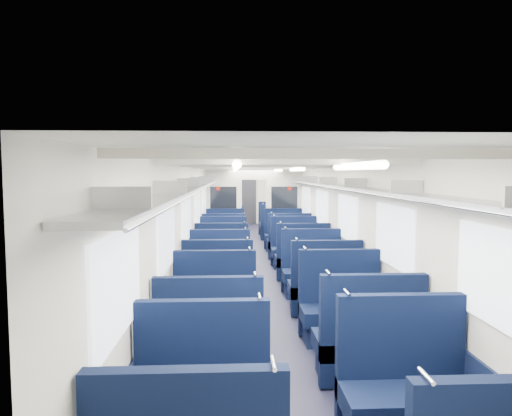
% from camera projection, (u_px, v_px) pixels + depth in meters
% --- Properties ---
extents(floor, '(2.80, 18.00, 0.01)m').
position_uv_depth(floor, '(258.00, 266.00, 10.84)').
color(floor, black).
rests_on(floor, ground).
extents(ceiling, '(2.80, 18.00, 0.01)m').
position_uv_depth(ceiling, '(258.00, 166.00, 10.66)').
color(ceiling, white).
rests_on(ceiling, wall_left).
extents(wall_left, '(0.02, 18.00, 2.35)m').
position_uv_depth(wall_left, '(199.00, 217.00, 10.68)').
color(wall_left, beige).
rests_on(wall_left, floor).
extents(dado_left, '(0.03, 17.90, 0.70)m').
position_uv_depth(dado_left, '(200.00, 252.00, 10.74)').
color(dado_left, black).
rests_on(dado_left, floor).
extents(wall_right, '(0.02, 18.00, 2.35)m').
position_uv_depth(wall_right, '(318.00, 216.00, 10.81)').
color(wall_right, beige).
rests_on(wall_right, floor).
extents(dado_right, '(0.03, 17.90, 0.70)m').
position_uv_depth(dado_right, '(317.00, 251.00, 10.88)').
color(dado_right, black).
rests_on(dado_right, floor).
extents(wall_far, '(2.80, 0.02, 2.35)m').
position_uv_depth(wall_far, '(247.00, 196.00, 19.71)').
color(wall_far, beige).
rests_on(wall_far, floor).
extents(luggage_rack_left, '(0.36, 17.40, 0.18)m').
position_uv_depth(luggage_rack_left, '(206.00, 182.00, 10.63)').
color(luggage_rack_left, '#B2B5BA').
rests_on(luggage_rack_left, wall_left).
extents(luggage_rack_right, '(0.36, 17.40, 0.18)m').
position_uv_depth(luggage_rack_right, '(310.00, 182.00, 10.74)').
color(luggage_rack_right, '#B2B5BA').
rests_on(luggage_rack_right, wall_right).
extents(windows, '(2.78, 15.60, 0.75)m').
position_uv_depth(windows, '(260.00, 207.00, 10.27)').
color(windows, white).
rests_on(windows, wall_left).
extents(ceiling_fittings, '(2.70, 16.06, 0.11)m').
position_uv_depth(ceiling_fittings, '(259.00, 169.00, 10.40)').
color(ceiling_fittings, beige).
rests_on(ceiling_fittings, ceiling).
extents(end_door, '(0.75, 0.06, 2.00)m').
position_uv_depth(end_door, '(247.00, 201.00, 19.66)').
color(end_door, black).
rests_on(end_door, floor).
extents(bulkhead, '(2.80, 0.10, 2.35)m').
position_uv_depth(bulkhead, '(254.00, 206.00, 13.20)').
color(bulkhead, beige).
rests_on(bulkhead, floor).
extents(seat_2, '(1.09, 0.60, 1.21)m').
position_uv_depth(seat_2, '(202.00, 406.00, 3.59)').
color(seat_2, black).
rests_on(seat_2, floor).
extents(seat_3, '(1.09, 0.60, 1.21)m').
position_uv_depth(seat_3, '(406.00, 396.00, 3.76)').
color(seat_3, black).
rests_on(seat_3, floor).
extents(seat_4, '(1.09, 0.60, 1.21)m').
position_uv_depth(seat_4, '(210.00, 351.00, 4.71)').
color(seat_4, black).
rests_on(seat_4, floor).
extents(seat_5, '(1.09, 0.60, 1.21)m').
position_uv_depth(seat_5, '(368.00, 347.00, 4.82)').
color(seat_5, black).
rests_on(seat_5, floor).
extents(seat_6, '(1.09, 0.60, 1.21)m').
position_uv_depth(seat_6, '(215.00, 314.00, 5.93)').
color(seat_6, black).
rests_on(seat_6, floor).
extents(seat_7, '(1.09, 0.60, 1.21)m').
position_uv_depth(seat_7, '(341.00, 312.00, 6.01)').
color(seat_7, black).
rests_on(seat_7, floor).
extents(seat_8, '(1.09, 0.60, 1.21)m').
position_uv_depth(seat_8, '(218.00, 289.00, 7.19)').
color(seat_8, black).
rests_on(seat_8, floor).
extents(seat_9, '(1.09, 0.60, 1.21)m').
position_uv_depth(seat_9, '(324.00, 290.00, 7.13)').
color(seat_9, black).
rests_on(seat_9, floor).
extents(seat_10, '(1.09, 0.60, 1.21)m').
position_uv_depth(seat_10, '(220.00, 276.00, 8.15)').
color(seat_10, black).
rests_on(seat_10, floor).
extents(seat_11, '(1.09, 0.60, 1.21)m').
position_uv_depth(seat_11, '(312.00, 274.00, 8.25)').
color(seat_11, black).
rests_on(seat_11, floor).
extents(seat_12, '(1.09, 0.60, 1.21)m').
position_uv_depth(seat_12, '(222.00, 261.00, 9.50)').
color(seat_12, black).
rests_on(seat_12, floor).
extents(seat_13, '(1.09, 0.60, 1.21)m').
position_uv_depth(seat_13, '(302.00, 261.00, 9.47)').
color(seat_13, black).
rests_on(seat_13, floor).
extents(seat_14, '(1.09, 0.60, 1.21)m').
position_uv_depth(seat_14, '(223.00, 251.00, 10.64)').
color(seat_14, black).
rests_on(seat_14, floor).
extents(seat_15, '(1.09, 0.60, 1.21)m').
position_uv_depth(seat_15, '(294.00, 251.00, 10.67)').
color(seat_15, black).
rests_on(seat_15, floor).
extents(seat_16, '(1.09, 0.60, 1.21)m').
position_uv_depth(seat_16, '(224.00, 245.00, 11.64)').
color(seat_16, black).
rests_on(seat_16, floor).
extents(seat_17, '(1.09, 0.60, 1.21)m').
position_uv_depth(seat_17, '(289.00, 244.00, 11.73)').
color(seat_17, black).
rests_on(seat_17, floor).
extents(seat_18, '(1.09, 0.60, 1.21)m').
position_uv_depth(seat_18, '(225.00, 238.00, 12.92)').
color(seat_18, black).
rests_on(seat_18, floor).
extents(seat_19, '(1.09, 0.60, 1.21)m').
position_uv_depth(seat_19, '(284.00, 237.00, 13.00)').
color(seat_19, black).
rests_on(seat_19, floor).
extents(seat_20, '(1.09, 0.60, 1.21)m').
position_uv_depth(seat_20, '(226.00, 229.00, 14.98)').
color(seat_20, black).
rests_on(seat_20, floor).
extents(seat_21, '(1.09, 0.60, 1.21)m').
position_uv_depth(seat_21, '(277.00, 228.00, 15.05)').
color(seat_21, black).
rests_on(seat_21, floor).
extents(seat_22, '(1.09, 0.60, 1.21)m').
position_uv_depth(seat_22, '(227.00, 225.00, 15.98)').
color(seat_22, black).
rests_on(seat_22, floor).
extents(seat_23, '(1.09, 0.60, 1.21)m').
position_uv_depth(seat_23, '(274.00, 225.00, 16.03)').
color(seat_23, black).
rests_on(seat_23, floor).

